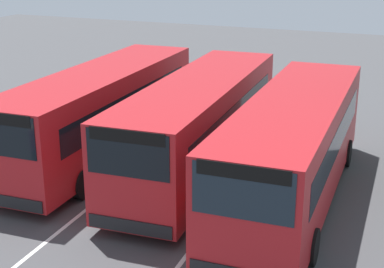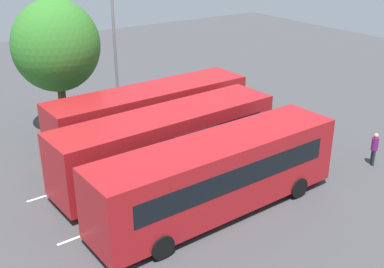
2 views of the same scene
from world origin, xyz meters
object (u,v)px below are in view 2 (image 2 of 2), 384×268
bus_center_right (151,115)px  pedestrian (374,147)px  depot_tree (56,46)px  street_lamp (116,36)px  bus_center_left (168,142)px  bus_far_left (218,173)px

bus_center_right → pedestrian: 11.14m
bus_center_right → pedestrian: (7.62, -8.09, -0.73)m
bus_center_right → depot_tree: 6.38m
street_lamp → depot_tree: street_lamp is taller
bus_center_left → pedestrian: bearing=-31.6°
bus_center_left → pedestrian: 9.91m
bus_center_left → street_lamp: bearing=76.3°
bus_center_left → pedestrian: bus_center_left is taller
pedestrian → depot_tree: depot_tree is taller
bus_far_left → street_lamp: (1.43, 11.56, 3.28)m
bus_far_left → depot_tree: depot_tree is taller
bus_center_right → pedestrian: size_ratio=6.56×
bus_center_left → bus_center_right: same height
bus_center_left → depot_tree: 8.87m
pedestrian → depot_tree: (-10.65, 12.76, 3.84)m
pedestrian → bus_far_left: bearing=20.8°
bus_far_left → bus_center_right: bearing=79.1°
bus_far_left → pedestrian: bearing=-8.5°
street_lamp → depot_tree: (-3.39, 0.25, -0.17)m
depot_tree → street_lamp: bearing=-4.2°
pedestrian → bus_center_right: bearing=-19.7°
bus_far_left → bus_center_right: size_ratio=1.00×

